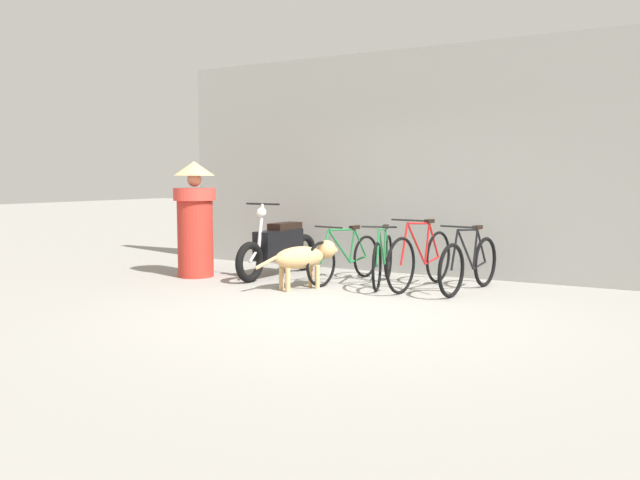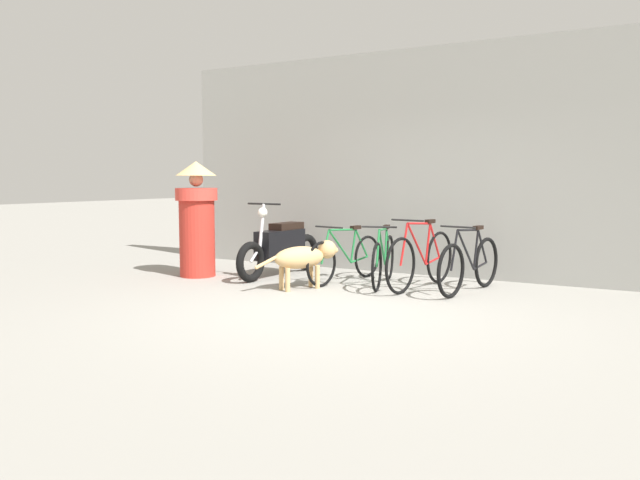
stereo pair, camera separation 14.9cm
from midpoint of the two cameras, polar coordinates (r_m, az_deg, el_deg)
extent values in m
plane|color=gray|center=(6.89, 2.27, -6.44)|extent=(60.00, 60.00, 0.00)
cube|color=gray|center=(9.49, 10.59, 6.97)|extent=(8.55, 0.20, 3.36)
torus|color=black|center=(8.30, 0.64, -2.23)|extent=(0.14, 0.61, 0.62)
torus|color=black|center=(9.15, 4.81, -1.51)|extent=(0.14, 0.61, 0.62)
cylinder|color=#1E7238|center=(8.60, 2.36, -0.61)|extent=(0.12, 0.53, 0.51)
cylinder|color=#1E7238|center=(8.85, 3.55, -0.54)|extent=(0.05, 0.14, 0.47)
cylinder|color=#1E7238|center=(8.62, 2.58, 0.94)|extent=(0.13, 0.61, 0.06)
cylinder|color=#1E7238|center=(8.99, 4.09, -1.78)|extent=(0.10, 0.40, 0.07)
cylinder|color=#1E7238|center=(9.01, 4.29, -0.29)|extent=(0.08, 0.32, 0.43)
cylinder|color=#1E7238|center=(8.33, 0.99, -0.65)|extent=(0.06, 0.19, 0.46)
cube|color=black|center=(8.87, 3.76, 1.16)|extent=(0.10, 0.19, 0.05)
cylinder|color=black|center=(8.37, 1.33, 1.19)|extent=(0.46, 0.10, 0.02)
torus|color=black|center=(7.99, 5.74, -2.48)|extent=(0.19, 0.63, 0.64)
torus|color=black|center=(9.01, 6.83, -1.58)|extent=(0.19, 0.63, 0.64)
cylinder|color=#1E7238|center=(8.36, 6.21, -0.70)|extent=(0.15, 0.51, 0.53)
cylinder|color=#1E7238|center=(8.66, 6.52, -0.59)|extent=(0.06, 0.13, 0.48)
cylinder|color=#1E7238|center=(8.39, 6.28, 0.96)|extent=(0.17, 0.59, 0.06)
cylinder|color=#1E7238|center=(8.82, 6.65, -1.88)|extent=(0.12, 0.39, 0.08)
cylinder|color=#1E7238|center=(8.85, 6.71, -0.31)|extent=(0.10, 0.31, 0.45)
cylinder|color=#1E7238|center=(8.04, 5.85, -0.77)|extent=(0.07, 0.18, 0.47)
cube|color=black|center=(8.68, 6.59, 1.21)|extent=(0.11, 0.19, 0.05)
cylinder|color=black|center=(8.09, 5.96, 1.19)|extent=(0.45, 0.14, 0.02)
torus|color=black|center=(7.85, 7.92, -2.35)|extent=(0.14, 0.72, 0.72)
torus|color=black|center=(8.78, 11.34, -1.57)|extent=(0.14, 0.72, 0.72)
cylinder|color=red|center=(8.18, 9.36, -0.40)|extent=(0.10, 0.52, 0.59)
cylinder|color=red|center=(8.45, 10.33, -0.35)|extent=(0.05, 0.14, 0.54)
cylinder|color=red|center=(8.20, 9.56, 1.50)|extent=(0.11, 0.61, 0.06)
cylinder|color=red|center=(8.61, 10.75, -1.88)|extent=(0.08, 0.40, 0.08)
cylinder|color=red|center=(8.62, 10.94, -0.06)|extent=(0.07, 0.32, 0.50)
cylinder|color=red|center=(7.89, 8.23, -0.41)|extent=(0.05, 0.19, 0.53)
cube|color=black|center=(8.47, 10.53, 1.69)|extent=(0.09, 0.19, 0.05)
cylinder|color=black|center=(7.93, 8.54, 1.80)|extent=(0.46, 0.09, 0.02)
torus|color=black|center=(7.70, 12.43, -2.78)|extent=(0.16, 0.67, 0.67)
torus|color=black|center=(8.60, 15.44, -1.98)|extent=(0.16, 0.67, 0.67)
cylinder|color=black|center=(8.02, 13.71, -0.91)|extent=(0.11, 0.49, 0.55)
cylinder|color=black|center=(8.28, 14.57, -0.85)|extent=(0.05, 0.13, 0.51)
cylinder|color=black|center=(8.04, 13.91, 0.89)|extent=(0.13, 0.57, 0.06)
cylinder|color=black|center=(8.43, 14.92, -2.29)|extent=(0.09, 0.38, 0.08)
cylinder|color=black|center=(8.45, 15.11, -0.57)|extent=(0.08, 0.30, 0.46)
cylinder|color=black|center=(7.73, 12.72, -0.94)|extent=(0.06, 0.18, 0.49)
cube|color=black|center=(8.30, 14.76, 1.10)|extent=(0.10, 0.19, 0.05)
cylinder|color=black|center=(7.78, 13.01, 1.17)|extent=(0.46, 0.10, 0.02)
torus|color=black|center=(8.73, -5.87, -2.00)|extent=(0.15, 0.58, 0.57)
torus|color=black|center=(9.83, -0.81, -1.12)|extent=(0.15, 0.58, 0.57)
cube|color=black|center=(9.25, -3.20, -0.38)|extent=(0.34, 0.92, 0.42)
cube|color=black|center=(9.36, -2.62, 1.29)|extent=(0.28, 0.59, 0.10)
cylinder|color=silver|center=(8.88, -4.86, 1.33)|extent=(0.06, 0.16, 0.62)
cylinder|color=silver|center=(8.80, -5.46, -1.32)|extent=(0.06, 0.24, 0.22)
cylinder|color=black|center=(8.90, -4.67, 3.31)|extent=(0.58, 0.07, 0.03)
sphere|color=silver|center=(8.88, -4.80, 2.53)|extent=(0.15, 0.15, 0.14)
ellipsoid|color=tan|center=(8.13, -1.37, -1.62)|extent=(0.60, 0.78, 0.29)
cylinder|color=tan|center=(8.35, -0.33, -3.25)|extent=(0.09, 0.09, 0.31)
cylinder|color=tan|center=(8.22, 0.28, -3.39)|extent=(0.09, 0.09, 0.31)
cylinder|color=tan|center=(8.12, -3.02, -3.51)|extent=(0.09, 0.09, 0.31)
cylinder|color=tan|center=(7.98, -2.44, -3.66)|extent=(0.09, 0.09, 0.31)
sphere|color=tan|center=(8.35, 1.16, -0.86)|extent=(0.34, 0.34, 0.25)
ellipsoid|color=tan|center=(8.41, 1.76, -0.95)|extent=(0.15, 0.17, 0.09)
cylinder|color=tan|center=(7.89, -4.43, -2.07)|extent=(0.18, 0.30, 0.16)
cylinder|color=#B72D23|center=(9.36, -10.73, 0.69)|extent=(0.73, 0.73, 1.31)
cylinder|color=#D63C32|center=(9.33, -10.79, 4.14)|extent=(0.87, 0.87, 0.18)
sphere|color=tan|center=(9.33, -10.81, 5.45)|extent=(0.29, 0.29, 0.21)
cone|color=tan|center=(9.33, -10.83, 6.44)|extent=(0.84, 0.84, 0.21)
camera|label=1|loc=(0.07, -89.47, 0.05)|focal=35.00mm
camera|label=2|loc=(0.07, 90.53, -0.05)|focal=35.00mm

